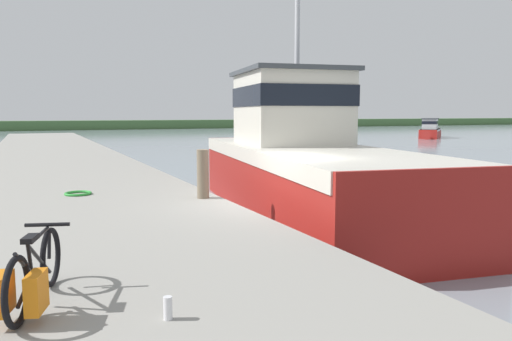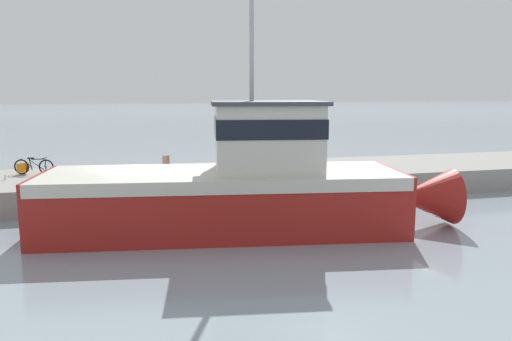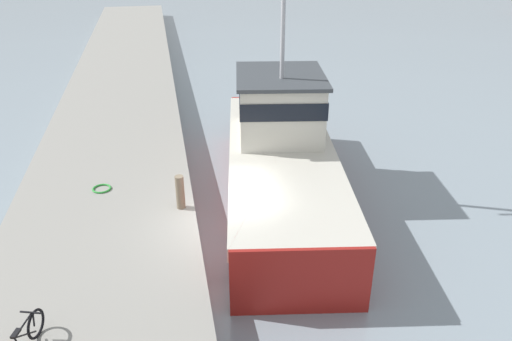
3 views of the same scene
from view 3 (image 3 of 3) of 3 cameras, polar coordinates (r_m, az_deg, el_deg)
ground_plane at (r=14.83m, az=-3.05°, el=-8.65°), size 320.00×320.00×0.00m
dock_pier at (r=14.61m, az=-17.34°, el=-8.29°), size 5.39×80.00×0.97m
fishing_boat_main at (r=16.95m, az=2.83°, el=1.91°), size 5.07×13.16×8.86m
mooring_post at (r=14.67m, az=-8.66°, el=-2.46°), size 0.25×0.25×1.04m
hose_coil at (r=16.45m, az=-17.22°, el=-1.98°), size 0.59×0.59×0.06m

